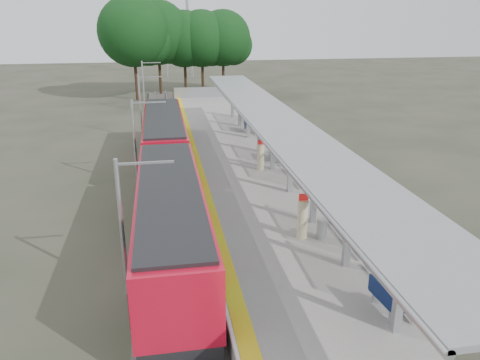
% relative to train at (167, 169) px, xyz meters
% --- Properties ---
extents(trackbed, '(3.00, 70.00, 0.24)m').
position_rel_train_xyz_m(trackbed, '(-0.00, 4.07, -1.93)').
color(trackbed, '#59544C').
rests_on(trackbed, ground).
extents(platform, '(6.00, 50.00, 1.00)m').
position_rel_train_xyz_m(platform, '(4.50, 4.07, -1.55)').
color(platform, gray).
rests_on(platform, ground).
extents(tactile_strip, '(0.60, 50.00, 0.02)m').
position_rel_train_xyz_m(tactile_strip, '(1.95, 4.07, -1.04)').
color(tactile_strip, yellow).
rests_on(tactile_strip, platform).
extents(end_fence, '(6.00, 0.10, 1.20)m').
position_rel_train_xyz_m(end_fence, '(4.50, 29.02, -0.45)').
color(end_fence, '#9EA0A5').
rests_on(end_fence, platform).
extents(train, '(2.74, 27.60, 3.62)m').
position_rel_train_xyz_m(train, '(0.00, 0.00, 0.00)').
color(train, black).
rests_on(train, ground).
extents(canopy, '(3.27, 38.00, 3.66)m').
position_rel_train_xyz_m(canopy, '(6.11, 0.26, 2.15)').
color(canopy, '#9EA0A5').
rests_on(canopy, platform).
extents(tree_cluster, '(19.03, 11.73, 12.27)m').
position_rel_train_xyz_m(tree_cluster, '(2.27, 37.08, 5.48)').
color(tree_cluster, '#382316').
rests_on(tree_cluster, ground).
extents(catenary_masts, '(2.08, 48.16, 5.40)m').
position_rel_train_xyz_m(catenary_masts, '(-1.72, 3.07, 0.86)').
color(catenary_masts, '#9EA0A5').
rests_on(catenary_masts, ground).
extents(bench_near, '(0.60, 1.52, 1.01)m').
position_rel_train_xyz_m(bench_near, '(6.54, -13.00, -0.52)').
color(bench_near, '#0F1F4E').
rests_on(bench_near, platform).
extents(bench_mid, '(0.52, 1.60, 1.08)m').
position_rel_train_xyz_m(bench_mid, '(7.06, 3.90, -0.48)').
color(bench_mid, '#0F1F4E').
rests_on(bench_mid, platform).
extents(bench_far, '(0.57, 1.56, 1.05)m').
position_rel_train_xyz_m(bench_far, '(6.74, 12.04, -0.50)').
color(bench_far, '#0F1F4E').
rests_on(bench_far, platform).
extents(info_pillar_near, '(0.45, 0.45, 2.02)m').
position_rel_train_xyz_m(info_pillar_near, '(5.54, -7.37, -0.18)').
color(info_pillar_near, beige).
rests_on(info_pillar_near, platform).
extents(info_pillar_far, '(0.43, 0.43, 1.90)m').
position_rel_train_xyz_m(info_pillar_far, '(5.75, 2.05, -0.23)').
color(info_pillar_far, beige).
rests_on(info_pillar_far, platform).
extents(litter_bin, '(0.46, 0.46, 0.89)m').
position_rel_train_xyz_m(litter_bin, '(6.34, -7.60, -0.61)').
color(litter_bin, '#9EA0A5').
rests_on(litter_bin, platform).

